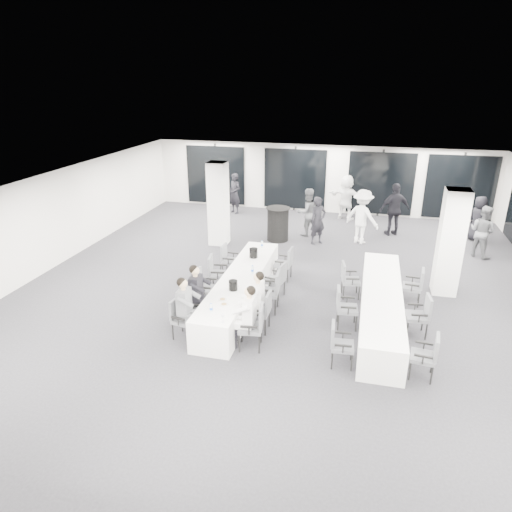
# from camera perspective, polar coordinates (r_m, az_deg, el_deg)

# --- Properties ---
(room) EXTENTS (14.04, 16.04, 2.84)m
(room) POSITION_cam_1_polar(r_m,az_deg,el_deg) (12.70, 8.21, 2.99)
(room) COLOR #232328
(room) RESTS_ON ground
(column_left) EXTENTS (0.60, 0.60, 2.80)m
(column_left) POSITION_cam_1_polar(r_m,az_deg,el_deg) (15.41, -4.73, 6.51)
(column_left) COLOR white
(column_left) RESTS_ON floor
(column_right) EXTENTS (0.60, 0.60, 2.80)m
(column_right) POSITION_cam_1_polar(r_m,az_deg,el_deg) (12.73, 23.14, 1.53)
(column_right) COLOR white
(column_right) RESTS_ON floor
(banquet_table_main) EXTENTS (0.90, 5.00, 0.75)m
(banquet_table_main) POSITION_cam_1_polar(r_m,az_deg,el_deg) (11.53, -1.92, -4.21)
(banquet_table_main) COLOR white
(banquet_table_main) RESTS_ON floor
(banquet_table_side) EXTENTS (0.90, 5.00, 0.75)m
(banquet_table_side) POSITION_cam_1_polar(r_m,az_deg,el_deg) (11.11, 15.34, -6.08)
(banquet_table_side) COLOR white
(banquet_table_side) RESTS_ON floor
(cocktail_table) EXTENTS (0.84, 0.84, 1.17)m
(cocktail_table) POSITION_cam_1_polar(r_m,az_deg,el_deg) (15.92, 2.75, 4.03)
(cocktail_table) COLOR black
(cocktail_table) RESTS_ON floor
(chair_main_left_near) EXTENTS (0.53, 0.56, 0.91)m
(chair_main_left_near) POSITION_cam_1_polar(r_m,az_deg,el_deg) (10.16, -9.35, -7.39)
(chair_main_left_near) COLOR #54565C
(chair_main_left_near) RESTS_ON floor
(chair_main_left_second) EXTENTS (0.48, 0.52, 0.86)m
(chair_main_left_second) POSITION_cam_1_polar(r_m,az_deg,el_deg) (10.73, -7.91, -5.80)
(chair_main_left_second) COLOR #54565C
(chair_main_left_second) RESTS_ON floor
(chair_main_left_mid) EXTENTS (0.52, 0.58, 0.99)m
(chair_main_left_mid) POSITION_cam_1_polar(r_m,az_deg,el_deg) (11.35, -6.55, -3.73)
(chair_main_left_mid) COLOR #54565C
(chair_main_left_mid) RESTS_ON floor
(chair_main_left_fourth) EXTENTS (0.57, 0.61, 0.98)m
(chair_main_left_fourth) POSITION_cam_1_polar(r_m,az_deg,el_deg) (12.15, -5.03, -1.92)
(chair_main_left_fourth) COLOR #54565C
(chair_main_left_fourth) RESTS_ON floor
(chair_main_left_far) EXTENTS (0.47, 0.53, 0.91)m
(chair_main_left_far) POSITION_cam_1_polar(r_m,az_deg,el_deg) (13.11, -3.49, -0.26)
(chair_main_left_far) COLOR #54565C
(chair_main_left_far) RESTS_ON floor
(chair_main_right_near) EXTENTS (0.57, 0.61, 0.99)m
(chair_main_right_near) POSITION_cam_1_polar(r_m,az_deg,el_deg) (9.62, -0.20, -8.52)
(chair_main_right_near) COLOR #54565C
(chair_main_right_near) RESTS_ON floor
(chair_main_right_second) EXTENTS (0.49, 0.54, 0.95)m
(chair_main_right_second) POSITION_cam_1_polar(r_m,az_deg,el_deg) (10.25, 0.80, -6.63)
(chair_main_right_second) COLOR #54565C
(chair_main_right_second) RESTS_ON floor
(chair_main_right_mid) EXTENTS (0.55, 0.61, 1.03)m
(chair_main_right_mid) POSITION_cam_1_polar(r_m,az_deg,el_deg) (11.06, 1.96, -4.15)
(chair_main_right_mid) COLOR #54565C
(chair_main_right_mid) RESTS_ON floor
(chair_main_right_fourth) EXTENTS (0.56, 0.59, 0.94)m
(chair_main_right_fourth) POSITION_cam_1_polar(r_m,az_deg,el_deg) (11.78, 2.72, -2.77)
(chair_main_right_fourth) COLOR #54565C
(chair_main_right_fourth) RESTS_ON floor
(chair_main_right_far) EXTENTS (0.51, 0.56, 0.94)m
(chair_main_right_far) POSITION_cam_1_polar(r_m,az_deg,el_deg) (12.80, 3.73, -0.73)
(chair_main_right_far) COLOR #54565C
(chair_main_right_far) RESTS_ON floor
(chair_side_left_near) EXTENTS (0.49, 0.54, 0.90)m
(chair_side_left_near) POSITION_cam_1_polar(r_m,az_deg,el_deg) (9.27, 10.32, -10.53)
(chair_side_left_near) COLOR #54565C
(chair_side_left_near) RESTS_ON floor
(chair_side_left_mid) EXTENTS (0.53, 0.58, 0.95)m
(chair_side_left_mid) POSITION_cam_1_polar(r_m,az_deg,el_deg) (10.60, 10.94, -6.06)
(chair_side_left_mid) COLOR #54565C
(chair_side_left_mid) RESTS_ON floor
(chair_side_left_far) EXTENTS (0.55, 0.58, 0.94)m
(chair_side_left_far) POSITION_cam_1_polar(r_m,az_deg,el_deg) (12.03, 11.44, -2.68)
(chair_side_left_far) COLOR #54565C
(chair_side_left_far) RESTS_ON floor
(chair_side_right_near) EXTENTS (0.52, 0.56, 0.92)m
(chair_side_right_near) POSITION_cam_1_polar(r_m,az_deg,el_deg) (9.34, 20.69, -11.37)
(chair_side_right_near) COLOR #54565C
(chair_side_right_near) RESTS_ON floor
(chair_side_right_mid) EXTENTS (0.53, 0.57, 0.95)m
(chair_side_right_mid) POSITION_cam_1_polar(r_m,az_deg,el_deg) (10.71, 19.91, -6.72)
(chair_side_right_mid) COLOR #54565C
(chair_side_right_mid) RESTS_ON floor
(chair_side_right_far) EXTENTS (0.52, 0.57, 0.94)m
(chair_side_right_far) POSITION_cam_1_polar(r_m,az_deg,el_deg) (12.09, 19.32, -3.36)
(chair_side_right_far) COLOR #54565C
(chair_side_right_far) RESTS_ON floor
(seated_guest_a) EXTENTS (0.50, 0.38, 1.44)m
(seated_guest_a) POSITION_cam_1_polar(r_m,az_deg,el_deg) (9.95, -8.63, -6.06)
(seated_guest_a) COLOR #595C61
(seated_guest_a) RESTS_ON floor
(seated_guest_b) EXTENTS (0.50, 0.38, 1.44)m
(seated_guest_b) POSITION_cam_1_polar(r_m,az_deg,el_deg) (10.54, -7.18, -4.33)
(seated_guest_b) COLOR black
(seated_guest_b) RESTS_ON floor
(seated_guest_c) EXTENTS (0.50, 0.38, 1.44)m
(seated_guest_c) POSITION_cam_1_polar(r_m,az_deg,el_deg) (9.52, -1.21, -7.14)
(seated_guest_c) COLOR white
(seated_guest_c) RESTS_ON floor
(seated_guest_d) EXTENTS (0.50, 0.38, 1.44)m
(seated_guest_d) POSITION_cam_1_polar(r_m,az_deg,el_deg) (10.16, -0.11, -5.17)
(seated_guest_d) COLOR white
(seated_guest_d) RESTS_ON floor
(standing_guest_a) EXTENTS (0.87, 0.85, 1.85)m
(standing_guest_a) POSITION_cam_1_polar(r_m,az_deg,el_deg) (15.63, 7.76, 4.79)
(standing_guest_a) COLOR black
(standing_guest_a) RESTS_ON floor
(standing_guest_b) EXTENTS (1.10, 1.00, 1.95)m
(standing_guest_b) POSITION_cam_1_polar(r_m,az_deg,el_deg) (16.41, 6.45, 5.85)
(standing_guest_b) COLOR #595C61
(standing_guest_b) RESTS_ON floor
(standing_guest_c) EXTENTS (1.53, 1.27, 2.11)m
(standing_guest_c) POSITION_cam_1_polar(r_m,az_deg,el_deg) (15.93, 13.16, 5.23)
(standing_guest_c) COLOR white
(standing_guest_c) RESTS_ON floor
(standing_guest_d) EXTENTS (1.44, 1.16, 2.15)m
(standing_guest_d) POSITION_cam_1_polar(r_m,az_deg,el_deg) (17.05, 16.97, 5.99)
(standing_guest_d) COLOR black
(standing_guest_d) RESTS_ON floor
(standing_guest_e) EXTENTS (0.91, 1.00, 1.78)m
(standing_guest_e) POSITION_cam_1_polar(r_m,az_deg,el_deg) (17.61, 26.09, 4.56)
(standing_guest_e) COLOR black
(standing_guest_e) RESTS_ON floor
(standing_guest_f) EXTENTS (1.99, 1.33, 2.02)m
(standing_guest_f) POSITION_cam_1_polar(r_m,az_deg,el_deg) (18.63, 11.27, 7.57)
(standing_guest_f) COLOR white
(standing_guest_f) RESTS_ON floor
(standing_guest_g) EXTENTS (0.88, 0.84, 1.90)m
(standing_guest_g) POSITION_cam_1_polar(r_m,az_deg,el_deg) (19.13, -2.69, 8.13)
(standing_guest_g) COLOR black
(standing_guest_g) RESTS_ON floor
(standing_guest_h) EXTENTS (1.05, 1.02, 1.89)m
(standing_guest_h) POSITION_cam_1_polar(r_m,az_deg,el_deg) (16.01, 26.50, 3.14)
(standing_guest_h) COLOR #595C61
(standing_guest_h) RESTS_ON floor
(ice_bucket_near) EXTENTS (0.21, 0.21, 0.24)m
(ice_bucket_near) POSITION_cam_1_polar(r_m,az_deg,el_deg) (10.61, -2.88, -3.68)
(ice_bucket_near) COLOR black
(ice_bucket_near) RESTS_ON banquet_table_main
(ice_bucket_far) EXTENTS (0.23, 0.23, 0.26)m
(ice_bucket_far) POSITION_cam_1_polar(r_m,az_deg,el_deg) (12.47, -0.32, 0.38)
(ice_bucket_far) COLOR black
(ice_bucket_far) RESTS_ON banquet_table_main
(water_bottle_a) EXTENTS (0.06, 0.06, 0.20)m
(water_bottle_a) POSITION_cam_1_polar(r_m,az_deg,el_deg) (9.69, -5.63, -6.48)
(water_bottle_a) COLOR silver
(water_bottle_a) RESTS_ON banquet_table_main
(water_bottle_b) EXTENTS (0.07, 0.07, 0.21)m
(water_bottle_b) POSITION_cam_1_polar(r_m,az_deg,el_deg) (11.47, -0.45, -1.71)
(water_bottle_b) COLOR silver
(water_bottle_b) RESTS_ON banquet_table_main
(water_bottle_c) EXTENTS (0.06, 0.06, 0.20)m
(water_bottle_c) POSITION_cam_1_polar(r_m,az_deg,el_deg) (13.21, 0.76, 1.48)
(water_bottle_c) COLOR silver
(water_bottle_c) RESTS_ON banquet_table_main
(plate_a) EXTENTS (0.20, 0.20, 0.03)m
(plate_a) POSITION_cam_1_polar(r_m,az_deg,el_deg) (10.22, -4.21, -5.41)
(plate_a) COLOR white
(plate_a) RESTS_ON banquet_table_main
(plate_b) EXTENTS (0.20, 0.20, 0.03)m
(plate_b) POSITION_cam_1_polar(r_m,az_deg,el_deg) (10.00, -4.02, -6.03)
(plate_b) COLOR white
(plate_b) RESTS_ON banquet_table_main
(plate_c) EXTENTS (0.19, 0.19, 0.03)m
(plate_c) POSITION_cam_1_polar(r_m,az_deg,el_deg) (10.81, -2.65, -3.78)
(plate_c) COLOR white
(plate_c) RESTS_ON banquet_table_main
(wine_glass) EXTENTS (0.07, 0.07, 0.19)m
(wine_glass) POSITION_cam_1_polar(r_m,az_deg,el_deg) (9.27, -4.19, -7.49)
(wine_glass) COLOR silver
(wine_glass) RESTS_ON banquet_table_main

